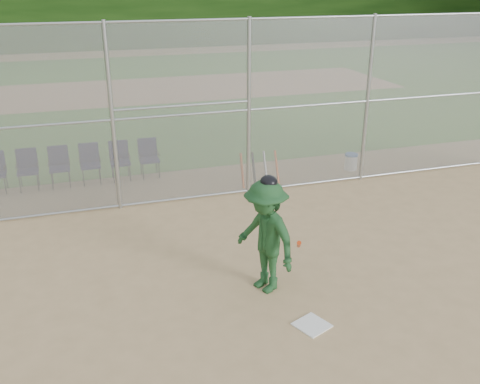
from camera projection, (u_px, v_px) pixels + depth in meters
name	position (u px, v px, depth m)	size (l,w,h in m)	color
ground	(290.00, 319.00, 8.03)	(100.00, 100.00, 0.00)	tan
grass_strip	(136.00, 91.00, 23.92)	(100.00, 100.00, 0.00)	#376F21
dirt_patch_far	(136.00, 91.00, 23.92)	(24.00, 24.00, 0.00)	tan
backstop_fence	(205.00, 110.00, 11.67)	(16.09, 0.09, 4.00)	gray
home_plate	(312.00, 325.00, 7.88)	(0.45, 0.45, 0.02)	white
batter_at_plate	(266.00, 236.00, 8.47)	(1.14, 1.46, 1.98)	#1C4722
water_cooler	(351.00, 161.00, 14.15)	(0.35, 0.35, 0.44)	white
spare_bats	(260.00, 169.00, 13.05)	(0.96, 0.38, 0.83)	#D84C14
chair_3	(28.00, 170.00, 12.74)	(0.54, 0.52, 0.96)	#100E35
chair_4	(60.00, 167.00, 12.95)	(0.54, 0.52, 0.96)	#100E35
chair_5	(90.00, 164.00, 13.15)	(0.54, 0.52, 0.96)	#100E35
chair_6	(120.00, 161.00, 13.35)	(0.54, 0.52, 0.96)	#100E35
chair_7	(149.00, 159.00, 13.55)	(0.54, 0.52, 0.96)	#100E35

